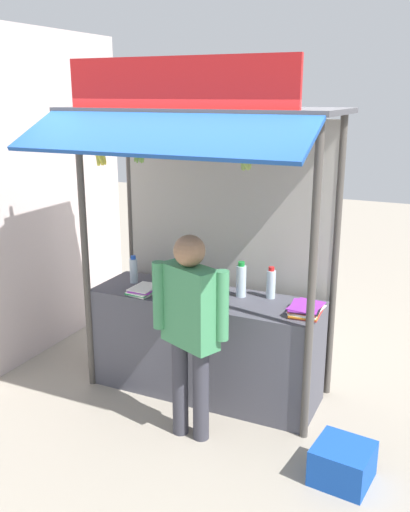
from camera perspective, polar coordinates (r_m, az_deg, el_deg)
name	(u,v)px	position (r m, az deg, el deg)	size (l,w,h in m)	color
ground_plane	(205,390)	(5.18, 0.00, -13.32)	(20.00, 20.00, 0.00)	#9E9384
stall_counter	(205,344)	(4.97, 0.00, -8.84)	(1.97, 0.62, 0.89)	#4C4C56
stall_structure	(211,203)	(4.69, 0.56, 5.36)	(2.17, 1.48, 2.78)	#4C4742
water_bottle_center	(271,283)	(4.75, 6.64, -2.76)	(0.08, 0.08, 0.27)	silver
water_bottle_far_left	(241,280)	(4.76, 3.65, -2.45)	(0.08, 0.08, 0.30)	silver
water_bottle_rear_center	(134,270)	(5.13, -7.18, -1.42)	(0.07, 0.07, 0.25)	silver
magazine_stack_back_left	(196,296)	(4.72, -0.94, -4.07)	(0.22, 0.30, 0.05)	blue
magazine_stack_front_left	(306,310)	(4.48, 10.09, -5.31)	(0.26, 0.33, 0.07)	red
magazine_stack_far_right	(143,290)	(4.89, -6.20, -3.42)	(0.22, 0.30, 0.06)	white
banana_bunch_rightmost	(100,156)	(4.53, -10.46, 9.88)	(0.10, 0.10, 0.31)	#332D23
banana_bunch_leftmost	(139,151)	(4.34, -6.61, 10.41)	(0.10, 0.10, 0.27)	#332D23
banana_bunch_inner_left	(246,161)	(3.96, 4.12, 9.49)	(0.09, 0.09, 0.28)	#332D23
vendor_person	(190,320)	(4.15, -1.52, -6.40)	(0.60, 0.35, 1.59)	#383842
plastic_crate	(343,463)	(4.19, 13.63, -19.56)	(0.37, 0.37, 0.26)	#194CB2
neighbour_wall	(42,195)	(5.91, -16.00, 5.95)	(0.20, 2.40, 3.13)	beige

